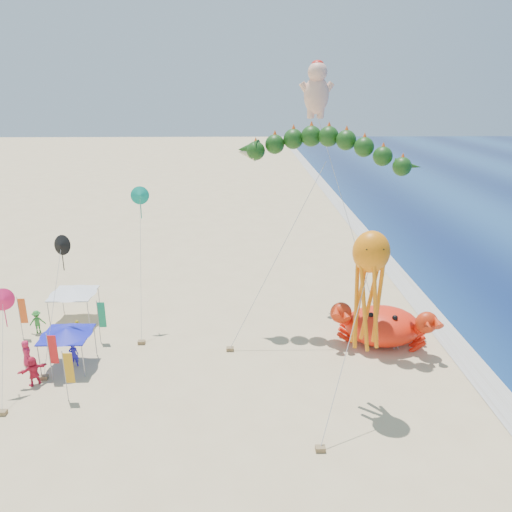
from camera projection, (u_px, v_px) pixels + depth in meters
The scene contains 11 objects.
ground at pixel (286, 357), 33.46m from camera, with size 320.00×320.00×0.00m, color #D1B784.
foam_strip at pixel (463, 355), 33.73m from camera, with size 320.00×320.00×0.00m, color silver.
crab_inflatable at pixel (383, 325), 34.93m from camera, with size 7.14×5.71×3.13m.
dragon_kite at pixel (324, 154), 33.23m from camera, with size 12.57×6.17×14.30m.
cherub_kite at pixel (317, 89), 37.90m from camera, with size 5.73×7.43×19.13m.
octopus_kite at pixel (369, 281), 26.36m from camera, with size 4.11×5.16×10.18m.
canopy_blue at pixel (66, 332), 31.64m from camera, with size 3.21×3.21×2.71m.
canopy_white at pixel (73, 291), 38.00m from camera, with size 3.47×3.47×2.71m.
feather_flags at pixel (61, 335), 32.17m from camera, with size 6.37×7.83×3.20m.
beachgoers at pixel (67, 347), 32.99m from camera, with size 26.67×8.15×1.88m.
small_kites at pixel (74, 256), 31.82m from camera, with size 7.83×12.15×10.52m.
Camera 1 is at (-2.77, -29.48, 17.12)m, focal length 35.00 mm.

